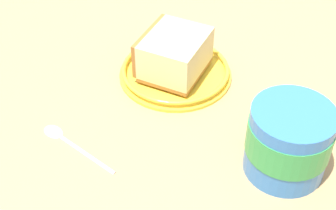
{
  "coord_description": "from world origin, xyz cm",
  "views": [
    {
      "loc": [
        44.8,
        -23.0,
        45.65
      ],
      "look_at": [
        1.77,
        -1.85,
        3.0
      ],
      "focal_mm": 52.57,
      "sensor_mm": 36.0,
      "label": 1
    }
  ],
  "objects_px": {
    "cake_slice": "(174,54)",
    "teaspoon": "(64,137)",
    "tea_mug": "(289,139)",
    "small_plate": "(175,71)"
  },
  "relations": [
    {
      "from": "tea_mug",
      "to": "teaspoon",
      "type": "height_order",
      "value": "tea_mug"
    },
    {
      "from": "cake_slice",
      "to": "teaspoon",
      "type": "height_order",
      "value": "cake_slice"
    },
    {
      "from": "small_plate",
      "to": "tea_mug",
      "type": "xyz_separation_m",
      "value": [
        0.22,
        0.04,
        0.04
      ]
    },
    {
      "from": "cake_slice",
      "to": "tea_mug",
      "type": "xyz_separation_m",
      "value": [
        0.22,
        0.04,
        0.01
      ]
    },
    {
      "from": "cake_slice",
      "to": "teaspoon",
      "type": "bearing_deg",
      "value": -72.87
    },
    {
      "from": "cake_slice",
      "to": "teaspoon",
      "type": "xyz_separation_m",
      "value": [
        0.06,
        -0.19,
        -0.04
      ]
    },
    {
      "from": "cake_slice",
      "to": "teaspoon",
      "type": "relative_size",
      "value": 1.06
    },
    {
      "from": "small_plate",
      "to": "teaspoon",
      "type": "relative_size",
      "value": 1.38
    },
    {
      "from": "tea_mug",
      "to": "teaspoon",
      "type": "distance_m",
      "value": 0.28
    },
    {
      "from": "small_plate",
      "to": "cake_slice",
      "type": "height_order",
      "value": "cake_slice"
    }
  ]
}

